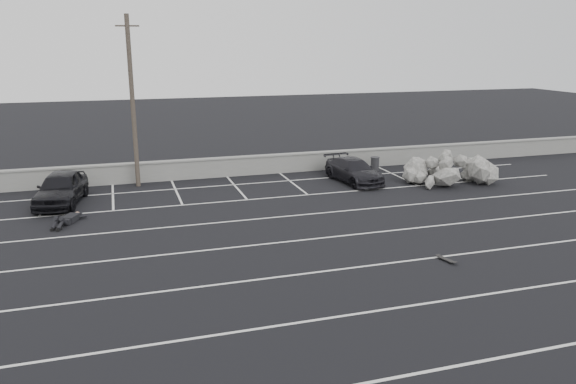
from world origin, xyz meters
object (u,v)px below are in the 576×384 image
object	(u,v)px
skateboard	(446,259)
car_left	(61,188)
trash_bin	(375,164)
person	(71,215)
utility_pole	(133,102)
car_right	(354,170)
riprap_pile	(446,173)

from	to	relation	value
skateboard	car_left	bearing A→B (deg)	125.07
trash_bin	person	xyz separation A→B (m)	(-16.02, -4.85, -0.16)
trash_bin	utility_pole	bearing A→B (deg)	178.28
utility_pole	person	bearing A→B (deg)	-119.19
car_left	utility_pole	world-z (taller)	utility_pole
car_left	person	size ratio (longest dim) A/B	1.60
car_left	person	xyz separation A→B (m)	(0.54, -2.90, -0.49)
car_left	utility_pole	size ratio (longest dim) A/B	0.51
car_left	person	world-z (taller)	car_left
utility_pole	skateboard	distance (m)	17.05
utility_pole	car_left	bearing A→B (deg)	-145.94
car_right	utility_pole	xyz separation A→B (m)	(-10.90, 2.42, 3.67)
car_right	person	size ratio (longest dim) A/B	1.54
riprap_pile	person	world-z (taller)	riprap_pile
utility_pole	car_right	bearing A→B (deg)	-12.53
car_left	skateboard	bearing A→B (deg)	-31.18
utility_pole	trash_bin	distance (m)	13.66
car_right	skateboard	bearing A→B (deg)	-104.78
utility_pole	trash_bin	bearing A→B (deg)	-1.72
trash_bin	person	size ratio (longest dim) A/B	0.30
car_right	utility_pole	world-z (taller)	utility_pole
trash_bin	riprap_pile	bearing A→B (deg)	-56.96
car_left	riprap_pile	xyz separation A→B (m)	(18.92, -1.67, -0.21)
person	riprap_pile	bearing A→B (deg)	28.38
car_left	trash_bin	bearing A→B (deg)	16.75
car_right	person	world-z (taller)	car_right
utility_pole	person	world-z (taller)	utility_pole
trash_bin	person	world-z (taller)	trash_bin
trash_bin	riprap_pile	distance (m)	4.32
car_left	riprap_pile	distance (m)	19.00
trash_bin	skateboard	distance (m)	13.72
car_right	utility_pole	bearing A→B (deg)	160.41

